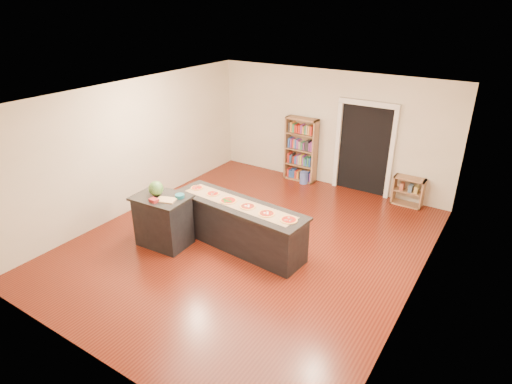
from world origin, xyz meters
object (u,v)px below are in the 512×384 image
Objects in this scene: low_shelf at (408,191)px; waste_bin at (304,178)px; kitchen_island at (239,225)px; watermelon at (156,189)px; side_counter at (163,220)px; bookshelf at (301,150)px.

waste_bin is at bearing -176.35° from low_shelf.
watermelon is at bearing -147.73° from kitchen_island.
low_shelf is 5.55m from watermelon.
bookshelf is at bearing 77.15° from side_counter.
watermelon is (-1.34, -0.70, 0.68)m from kitchen_island.
kitchen_island is at bearing -121.84° from low_shelf.
watermelon reaches higher than waste_bin.
bookshelf reaches higher than low_shelf.
watermelon is at bearing -129.92° from low_shelf.
low_shelf is (3.42, 4.21, -0.17)m from side_counter.
bookshelf is at bearing 141.34° from waste_bin.
watermelon is at bearing -103.84° from waste_bin.
kitchen_island reaches higher than low_shelf.
low_shelf is 2.19× the size of waste_bin.
side_counter is 1.51× the size of low_shelf.
bookshelf is at bearing 79.26° from watermelon.
side_counter is at bearing -99.37° from bookshelf.
waste_bin is 1.11× the size of watermelon.
bookshelf is at bearing -179.97° from low_shelf.
waste_bin is (-0.34, 3.35, -0.30)m from kitchen_island.
kitchen_island is at bearing -84.12° from waste_bin.
low_shelf is 2.43× the size of watermelon.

